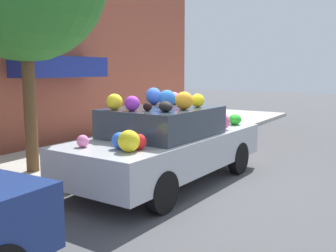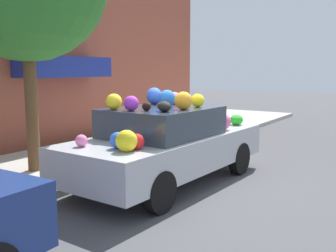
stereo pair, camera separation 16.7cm
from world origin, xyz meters
The scene contains 5 objects.
ground_plane centered at (0.00, 0.00, 0.00)m, with size 60.00×60.00×0.00m, color #4C4C4F.
sidewalk_curb centered at (0.00, 2.70, 0.06)m, with size 24.00×3.20×0.13m.
building_facade centered at (0.06, 4.92, 2.71)m, with size 18.00×1.20×5.47m.
fire_hydrant centered at (1.22, 1.73, 0.47)m, with size 0.20×0.20×0.70m.
art_car centered at (-0.03, 0.05, 0.77)m, with size 4.43×1.96×1.76m.
Camera 1 is at (-6.08, -3.72, 2.12)m, focal length 42.00 mm.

